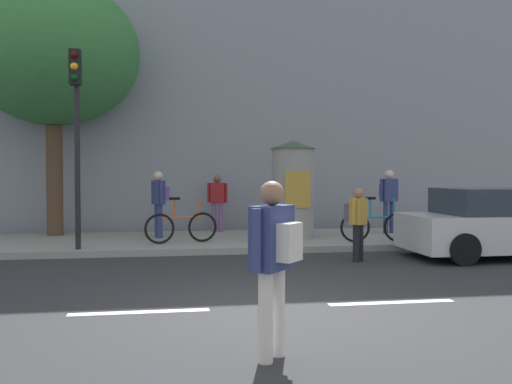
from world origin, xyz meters
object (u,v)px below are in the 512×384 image
(pedestrian_in_red_top, at_px, (389,195))
(pedestrian_with_bag, at_px, (357,218))
(traffic_light, at_px, (76,116))
(street_tree, at_px, (53,53))
(pedestrian_with_backpack, at_px, (159,198))
(parked_car_dark, at_px, (509,224))
(bicycle_leaning, at_px, (377,226))
(bicycle_upright, at_px, (181,227))
(pedestrian_near_pole, at_px, (274,252))
(poster_column, at_px, (293,189))
(pedestrian_tallest, at_px, (217,199))

(pedestrian_in_red_top, bearing_deg, pedestrian_with_bag, -120.61)
(traffic_light, relative_size, pedestrian_in_red_top, 2.45)
(street_tree, distance_m, pedestrian_in_red_top, 9.85)
(pedestrian_with_backpack, xyz_separation_m, parked_car_dark, (7.45, -3.66, -0.46))
(street_tree, relative_size, bicycle_leaning, 3.85)
(bicycle_upright, bearing_deg, pedestrian_near_pole, -85.52)
(pedestrian_with_bag, xyz_separation_m, pedestrian_in_red_top, (2.24, 3.78, 0.32))
(pedestrian_with_backpack, xyz_separation_m, bicycle_leaning, (5.17, -1.85, -0.64))
(pedestrian_with_backpack, xyz_separation_m, pedestrian_in_red_top, (6.27, 0.11, 0.02))
(street_tree, distance_m, parked_car_dark, 12.03)
(poster_column, relative_size, bicycle_leaning, 1.41)
(poster_column, height_order, bicycle_upright, poster_column)
(traffic_light, height_order, pedestrian_near_pole, traffic_light)
(pedestrian_with_bag, bearing_deg, pedestrian_with_backpack, 137.68)
(pedestrian_tallest, distance_m, bicycle_upright, 2.77)
(pedestrian_near_pole, relative_size, bicycle_upright, 0.99)
(pedestrian_with_bag, bearing_deg, pedestrian_near_pole, -116.37)
(pedestrian_with_backpack, distance_m, pedestrian_in_red_top, 6.27)
(pedestrian_with_bag, height_order, bicycle_upright, pedestrian_with_bag)
(pedestrian_in_red_top, relative_size, bicycle_upright, 1.01)
(street_tree, distance_m, pedestrian_tallest, 5.88)
(street_tree, height_order, pedestrian_with_backpack, street_tree)
(poster_column, distance_m, bicycle_leaning, 2.31)
(pedestrian_with_bag, height_order, pedestrian_in_red_top, pedestrian_in_red_top)
(pedestrian_with_backpack, distance_m, parked_car_dark, 8.31)
(poster_column, distance_m, street_tree, 7.31)
(pedestrian_with_bag, bearing_deg, bicycle_upright, 145.24)
(pedestrian_near_pole, relative_size, pedestrian_in_red_top, 0.98)
(poster_column, distance_m, pedestrian_tallest, 2.63)
(parked_car_dark, bearing_deg, pedestrian_with_backpack, 153.80)
(bicycle_leaning, xyz_separation_m, parked_car_dark, (2.28, -1.81, 0.18))
(pedestrian_in_red_top, bearing_deg, bicycle_leaning, -119.41)
(pedestrian_with_backpack, distance_m, bicycle_leaning, 5.53)
(street_tree, bearing_deg, pedestrian_with_bag, -34.69)
(pedestrian_near_pole, xyz_separation_m, parked_car_dark, (6.28, 5.79, -0.32))
(pedestrian_with_bag, bearing_deg, pedestrian_tallest, 116.15)
(poster_column, relative_size, pedestrian_with_bag, 1.65)
(pedestrian_with_bag, distance_m, pedestrian_in_red_top, 4.41)
(pedestrian_with_backpack, relative_size, pedestrian_in_red_top, 0.98)
(poster_column, distance_m, pedestrian_in_red_top, 3.03)
(pedestrian_near_pole, bearing_deg, pedestrian_with_bag, 63.63)
(pedestrian_tallest, height_order, bicycle_upright, pedestrian_tallest)
(bicycle_leaning, bearing_deg, pedestrian_with_bag, -121.88)
(pedestrian_with_backpack, bearing_deg, street_tree, 159.51)
(parked_car_dark, bearing_deg, bicycle_leaning, 141.54)
(poster_column, distance_m, pedestrian_with_backpack, 3.45)
(bicycle_leaning, bearing_deg, pedestrian_in_red_top, 60.59)
(street_tree, bearing_deg, bicycle_leaning, -19.99)
(bicycle_upright, bearing_deg, parked_car_dark, -19.30)
(bicycle_upright, bearing_deg, pedestrian_with_backpack, 113.02)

